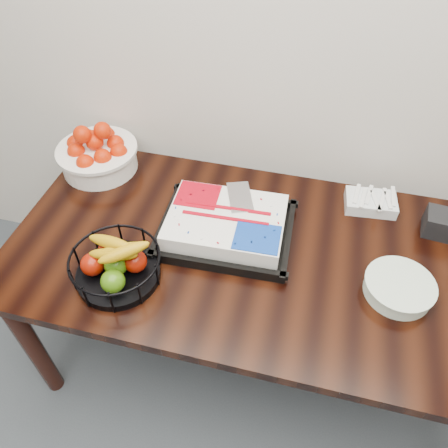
% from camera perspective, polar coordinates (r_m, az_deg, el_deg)
% --- Properties ---
extents(table, '(1.80, 0.90, 0.75)m').
position_cam_1_polar(table, '(1.64, 4.20, -5.43)').
color(table, black).
rests_on(table, ground).
extents(cake_tray, '(0.49, 0.39, 0.10)m').
position_cam_1_polar(cake_tray, '(1.59, 0.28, -0.12)').
color(cake_tray, black).
rests_on(cake_tray, table).
extents(tangerine_bowl, '(0.34, 0.34, 0.21)m').
position_cam_1_polar(tangerine_bowl, '(1.93, -16.27, 9.23)').
color(tangerine_bowl, white).
rests_on(tangerine_bowl, table).
extents(fruit_basket, '(0.30, 0.30, 0.16)m').
position_cam_1_polar(fruit_basket, '(1.48, -13.94, -5.15)').
color(fruit_basket, black).
rests_on(fruit_basket, table).
extents(plate_stack, '(0.23, 0.23, 0.06)m').
position_cam_1_polar(plate_stack, '(1.54, 21.85, -7.74)').
color(plate_stack, white).
rests_on(plate_stack, table).
extents(fork_bag, '(0.20, 0.14, 0.06)m').
position_cam_1_polar(fork_bag, '(1.80, 18.60, 2.73)').
color(fork_bag, silver).
rests_on(fork_bag, table).
extents(napkin_box, '(0.13, 0.12, 0.09)m').
position_cam_1_polar(napkin_box, '(1.78, 26.58, 0.02)').
color(napkin_box, black).
rests_on(napkin_box, table).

